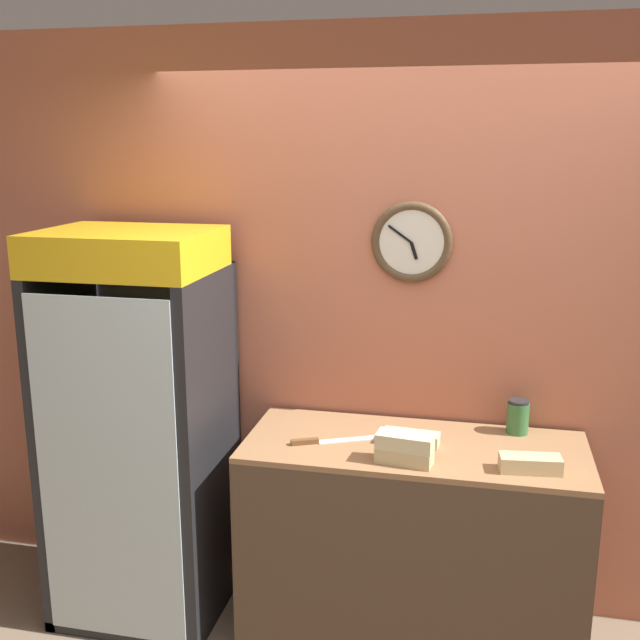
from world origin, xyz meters
name	(u,v)px	position (x,y,z in m)	size (l,w,h in m)	color
wall_back	(425,329)	(0.00, 1.21, 1.35)	(5.20, 0.09, 2.70)	#B7664C
prep_counter	(411,542)	(0.00, 0.86, 0.46)	(1.46, 0.61, 0.93)	#4C3828
beverage_cooler	(143,407)	(-1.26, 0.88, 0.99)	(0.74, 0.66, 1.82)	black
sandwich_stack_bottom	(404,456)	(-0.02, 0.66, 0.96)	(0.24, 0.13, 0.06)	tan
sandwich_stack_middle	(405,441)	(-0.02, 0.66, 1.02)	(0.24, 0.13, 0.06)	beige
sandwich_flat_left	(530,464)	(0.47, 0.69, 0.96)	(0.25, 0.12, 0.06)	tan
sandwich_flat_right	(411,438)	(-0.02, 0.86, 0.96)	(0.25, 0.11, 0.05)	beige
chefs_knife	(322,441)	(-0.39, 0.79, 0.94)	(0.36, 0.19, 0.02)	silver
condiment_jar	(518,417)	(0.43, 1.09, 1.01)	(0.10, 0.10, 0.15)	#336B38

